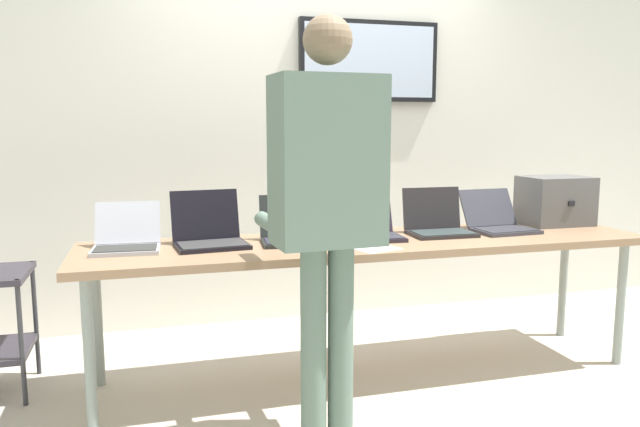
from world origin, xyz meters
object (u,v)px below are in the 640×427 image
(laptop_station_3, at_px, (367,228))
(person, at_px, (327,191))
(laptop_station_0, at_px, (127,239))
(laptop_station_2, at_px, (290,232))
(laptop_station_5, at_px, (498,222))
(laptop_station_1, at_px, (209,233))
(laptop_station_4, at_px, (438,224))
(equipment_box, at_px, (555,201))
(workbench, at_px, (371,249))

(laptop_station_3, bearing_deg, person, -122.29)
(laptop_station_0, height_order, laptop_station_2, laptop_station_2)
(person, bearing_deg, laptop_station_5, 29.04)
(laptop_station_1, height_order, laptop_station_3, laptop_station_1)
(laptop_station_2, height_order, laptop_station_4, laptop_station_4)
(equipment_box, distance_m, laptop_station_1, 2.12)
(laptop_station_5, xyz_separation_m, person, (-1.24, -0.69, 0.29))
(workbench, relative_size, laptop_station_3, 8.67)
(laptop_station_0, bearing_deg, laptop_station_2, -2.25)
(laptop_station_0, relative_size, laptop_station_1, 0.90)
(workbench, height_order, person, person)
(equipment_box, xyz_separation_m, laptop_station_0, (-2.52, -0.09, -0.10))
(laptop_station_0, xyz_separation_m, laptop_station_3, (1.25, -0.03, 0.00))
(laptop_station_0, distance_m, laptop_station_3, 1.25)
(workbench, height_order, laptop_station_5, laptop_station_5)
(workbench, bearing_deg, laptop_station_2, 173.05)
(laptop_station_1, distance_m, laptop_station_5, 1.66)
(laptop_station_2, distance_m, person, 0.73)
(laptop_station_3, relative_size, laptop_station_5, 0.92)
(laptop_station_2, xyz_separation_m, person, (-0.00, -0.67, 0.29))
(equipment_box, bearing_deg, workbench, -171.98)
(laptop_station_4, xyz_separation_m, person, (-0.85, -0.69, 0.28))
(workbench, xyz_separation_m, laptop_station_2, (-0.43, 0.05, 0.10))
(laptop_station_0, bearing_deg, person, -40.85)
(laptop_station_2, bearing_deg, equipment_box, 4.25)
(laptop_station_3, xyz_separation_m, person, (-0.43, -0.68, 0.28))
(laptop_station_0, relative_size, laptop_station_5, 0.90)
(laptop_station_0, relative_size, person, 0.19)
(laptop_station_5, bearing_deg, laptop_station_2, -179.33)
(laptop_station_2, height_order, laptop_station_5, laptop_station_2)
(equipment_box, bearing_deg, laptop_station_3, -174.63)
(equipment_box, relative_size, person, 0.22)
(laptop_station_2, bearing_deg, laptop_station_4, 0.89)
(laptop_station_2, bearing_deg, laptop_station_1, 176.07)
(equipment_box, distance_m, person, 1.89)
(equipment_box, distance_m, laptop_station_5, 0.48)
(laptop_station_0, bearing_deg, laptop_station_1, -0.51)
(laptop_station_4, bearing_deg, laptop_station_5, 0.17)
(laptop_station_5, bearing_deg, laptop_station_3, -179.48)
(equipment_box, xyz_separation_m, laptop_station_4, (-0.85, -0.11, -0.09))
(laptop_station_0, height_order, laptop_station_1, laptop_station_1)
(workbench, xyz_separation_m, laptop_station_0, (-1.25, 0.08, 0.10))
(equipment_box, bearing_deg, laptop_station_5, -166.29)
(laptop_station_1, relative_size, laptop_station_4, 1.08)
(laptop_station_4, height_order, person, person)
(laptop_station_3, bearing_deg, laptop_station_5, 0.52)
(laptop_station_5, bearing_deg, laptop_station_1, 179.51)
(equipment_box, relative_size, laptop_station_3, 1.13)
(equipment_box, relative_size, laptop_station_5, 1.04)
(person, bearing_deg, laptop_station_2, 89.89)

